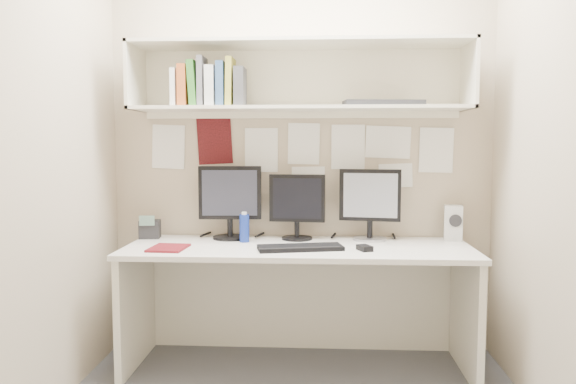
# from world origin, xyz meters

# --- Properties ---
(wall_back) EXTENTS (2.40, 0.02, 2.60)m
(wall_back) POSITION_xyz_m (0.00, 1.00, 1.30)
(wall_back) COLOR tan
(wall_back) RESTS_ON ground
(wall_front) EXTENTS (2.40, 0.02, 2.60)m
(wall_front) POSITION_xyz_m (0.00, -1.00, 1.30)
(wall_front) COLOR tan
(wall_front) RESTS_ON ground
(wall_left) EXTENTS (0.02, 2.00, 2.60)m
(wall_left) POSITION_xyz_m (-1.20, 0.00, 1.30)
(wall_left) COLOR tan
(wall_left) RESTS_ON ground
(wall_right) EXTENTS (0.02, 2.00, 2.60)m
(wall_right) POSITION_xyz_m (1.20, 0.00, 1.30)
(wall_right) COLOR tan
(wall_right) RESTS_ON ground
(desk) EXTENTS (2.00, 0.70, 0.73)m
(desk) POSITION_xyz_m (0.00, 0.65, 0.37)
(desk) COLOR silver
(desk) RESTS_ON floor
(overhead_hutch) EXTENTS (2.00, 0.38, 0.40)m
(overhead_hutch) POSITION_xyz_m (0.00, 0.86, 1.72)
(overhead_hutch) COLOR silver
(overhead_hutch) RESTS_ON wall_back
(pinned_papers) EXTENTS (1.92, 0.01, 0.48)m
(pinned_papers) POSITION_xyz_m (0.00, 0.99, 1.25)
(pinned_papers) COLOR white
(pinned_papers) RESTS_ON wall_back
(monitor_left) EXTENTS (0.39, 0.21, 0.45)m
(monitor_left) POSITION_xyz_m (-0.43, 0.87, 0.98)
(monitor_left) COLOR black
(monitor_left) RESTS_ON desk
(monitor_center) EXTENTS (0.35, 0.19, 0.40)m
(monitor_center) POSITION_xyz_m (-0.02, 0.87, 0.95)
(monitor_center) COLOR black
(monitor_center) RESTS_ON desk
(monitor_right) EXTENTS (0.37, 0.21, 0.43)m
(monitor_right) POSITION_xyz_m (0.43, 0.87, 0.97)
(monitor_right) COLOR #A5A5AA
(monitor_right) RESTS_ON desk
(keyboard) EXTENTS (0.50, 0.27, 0.02)m
(keyboard) POSITION_xyz_m (0.02, 0.52, 0.74)
(keyboard) COLOR black
(keyboard) RESTS_ON desk
(mouse) EXTENTS (0.09, 0.11, 0.03)m
(mouse) POSITION_xyz_m (0.37, 0.52, 0.74)
(mouse) COLOR black
(mouse) RESTS_ON desk
(speaker) EXTENTS (0.13, 0.13, 0.21)m
(speaker) POSITION_xyz_m (0.94, 0.88, 0.84)
(speaker) COLOR #B4B3AF
(speaker) RESTS_ON desk
(blue_bottle) EXTENTS (0.06, 0.06, 0.18)m
(blue_bottle) POSITION_xyz_m (-0.33, 0.75, 0.82)
(blue_bottle) COLOR navy
(blue_bottle) RESTS_ON desk
(maroon_notebook) EXTENTS (0.21, 0.25, 0.01)m
(maroon_notebook) POSITION_xyz_m (-0.73, 0.50, 0.74)
(maroon_notebook) COLOR #5E1016
(maroon_notebook) RESTS_ON desk
(desk_phone) EXTENTS (0.14, 0.13, 0.15)m
(desk_phone) POSITION_xyz_m (-0.94, 0.85, 0.79)
(desk_phone) COLOR black
(desk_phone) RESTS_ON desk
(book_stack) EXTENTS (0.43, 0.18, 0.29)m
(book_stack) POSITION_xyz_m (-0.53, 0.75, 1.67)
(book_stack) COLOR silver
(book_stack) RESTS_ON overhead_hutch
(hutch_tray) EXTENTS (0.48, 0.23, 0.03)m
(hutch_tray) POSITION_xyz_m (0.49, 0.77, 1.56)
(hutch_tray) COLOR black
(hutch_tray) RESTS_ON overhead_hutch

